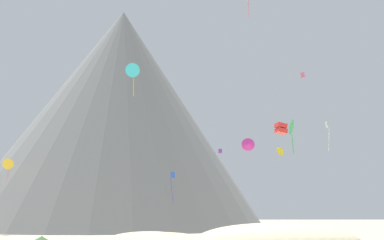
{
  "coord_description": "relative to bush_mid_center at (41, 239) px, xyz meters",
  "views": [
    {
      "loc": [
        2.89,
        -26.26,
        3.2
      ],
      "look_at": [
        3.61,
        49.41,
        20.62
      ],
      "focal_mm": 38.13,
      "sensor_mm": 36.0,
      "label": 1
    }
  ],
  "objects": [
    {
      "name": "kite_blue_low",
      "position": [
        14.36,
        16.38,
        8.03
      ],
      "size": [
        0.76,
        0.73,
        4.99
      ],
      "rotation": [
        0.0,
        0.0,
        6.27
      ],
      "color": "blue"
    },
    {
      "name": "kite_yellow_low",
      "position": [
        31.25,
        14.55,
        12.41
      ],
      "size": [
        1.41,
        1.09,
        1.4
      ],
      "rotation": [
        0.0,
        0.0,
        3.69
      ],
      "color": "yellow"
    },
    {
      "name": "kite_green_low",
      "position": [
        28.88,
        -2.22,
        12.7
      ],
      "size": [
        1.4,
        1.92,
        4.05
      ],
      "rotation": [
        0.0,
        0.0,
        4.25
      ],
      "color": "green"
    },
    {
      "name": "kite_red_mid",
      "position": [
        29.93,
        7.32,
        14.56
      ],
      "size": [
        1.74,
        1.68,
        1.56
      ],
      "rotation": [
        0.0,
        0.0,
        4.96
      ],
      "color": "red"
    },
    {
      "name": "rock_massif",
      "position": [
        0.45,
        49.7,
        25.3
      ],
      "size": [
        87.82,
        87.82,
        55.1
      ],
      "color": "slate",
      "rests_on": "ground_plane"
    },
    {
      "name": "kite_gold_low",
      "position": [
        -13.53,
        20.22,
        11.06
      ],
      "size": [
        1.94,
        0.98,
        3.91
      ],
      "rotation": [
        0.0,
        0.0,
        3.13
      ],
      "color": "gold"
    },
    {
      "name": "kite_white_mid",
      "position": [
        41.69,
        22.17,
        17.25
      ],
      "size": [
        0.6,
        0.58,
        5.31
      ],
      "rotation": [
        0.0,
        0.0,
        0.89
      ],
      "color": "white"
    },
    {
      "name": "kite_pink_mid",
      "position": [
        3.85,
        35.86,
        16.69
      ],
      "size": [
        1.04,
        0.97,
        2.87
      ],
      "rotation": [
        0.0,
        0.0,
        1.59
      ],
      "color": "pink"
    },
    {
      "name": "kite_cyan_mid",
      "position": [
        9.14,
        4.51,
        22.08
      ],
      "size": [
        2.04,
        1.01,
        4.7
      ],
      "rotation": [
        0.0,
        0.0,
        3.27
      ],
      "color": "#33BCDB"
    },
    {
      "name": "bush_mid_center",
      "position": [
        0.0,
        0.0,
        0.0
      ],
      "size": [
        3.3,
        3.3,
        0.7
      ],
      "primitive_type": "cone",
      "rotation": [
        0.0,
        0.0,
        0.92
      ],
      "color": "#386633",
      "rests_on": "ground_plane"
    },
    {
      "name": "kite_magenta_low",
      "position": [
        26.24,
        14.13,
        13.46
      ],
      "size": [
        2.11,
        0.78,
        2.09
      ],
      "rotation": [
        0.0,
        0.0,
        6.18
      ],
      "color": "#D1339E"
    },
    {
      "name": "kite_violet_mid",
      "position": [
        23.47,
        34.56,
        15.47
      ],
      "size": [
        0.72,
        0.78,
        0.82
      ],
      "rotation": [
        0.0,
        0.0,
        3.12
      ],
      "color": "purple"
    },
    {
      "name": "kite_rainbow_mid",
      "position": [
        34.68,
        11.27,
        23.89
      ],
      "size": [
        0.64,
        0.56,
        1.07
      ],
      "rotation": [
        0.0,
        0.0,
        5.19
      ],
      "color": "#E5668C"
    }
  ]
}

